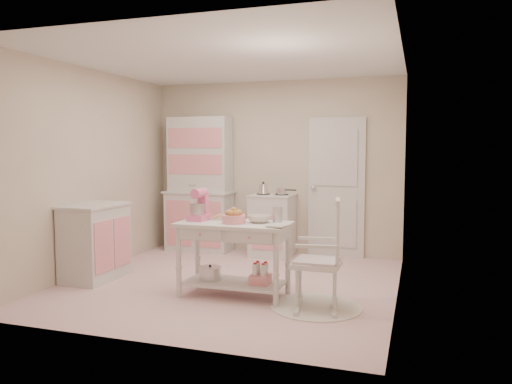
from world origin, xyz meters
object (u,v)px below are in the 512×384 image
(stove, at_px, (272,225))
(bread_basket, at_px, (234,219))
(hutch, at_px, (199,184))
(base_cabinet, at_px, (95,242))
(rocking_chair, at_px, (317,253))
(stand_mixer, at_px, (199,205))
(work_table, at_px, (234,259))

(stove, bearing_deg, bread_basket, -84.95)
(hutch, relative_size, base_cabinet, 2.26)
(stove, bearing_deg, hutch, 177.61)
(stove, distance_m, bread_basket, 2.14)
(hutch, height_order, base_cabinet, hutch)
(rocking_chair, height_order, stand_mixer, stand_mixer)
(base_cabinet, bearing_deg, stove, 48.94)
(bread_basket, bearing_deg, stove, 95.05)
(stove, relative_size, work_table, 0.77)
(hutch, xyz_separation_m, stove, (1.20, -0.05, -0.58))
(stand_mixer, bearing_deg, bread_basket, -6.69)
(work_table, xyz_separation_m, stand_mixer, (-0.42, 0.02, 0.57))
(hutch, relative_size, bread_basket, 8.32)
(hutch, xyz_separation_m, rocking_chair, (2.29, -2.21, -0.49))
(base_cabinet, distance_m, stand_mixer, 1.52)
(rocking_chair, distance_m, work_table, 0.95)
(bread_basket, bearing_deg, work_table, 111.80)
(work_table, xyz_separation_m, bread_basket, (0.02, -0.05, 0.45))
(work_table, relative_size, bread_basket, 4.80)
(rocking_chair, relative_size, work_table, 0.92)
(hutch, height_order, stove, hutch)
(hutch, relative_size, rocking_chair, 1.89)
(work_table, height_order, bread_basket, bread_basket)
(rocking_chair, bearing_deg, stand_mixer, 165.31)
(stove, xyz_separation_m, stand_mixer, (-0.25, -2.03, 0.51))
(stove, bearing_deg, work_table, -85.38)
(stove, distance_m, rocking_chair, 2.43)
(rocking_chair, bearing_deg, bread_basket, 166.88)
(stove, xyz_separation_m, rocking_chair, (1.09, -2.16, 0.09))
(work_table, bearing_deg, bread_basket, -68.20)
(hutch, relative_size, stove, 2.26)
(stove, bearing_deg, rocking_chair, -63.21)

